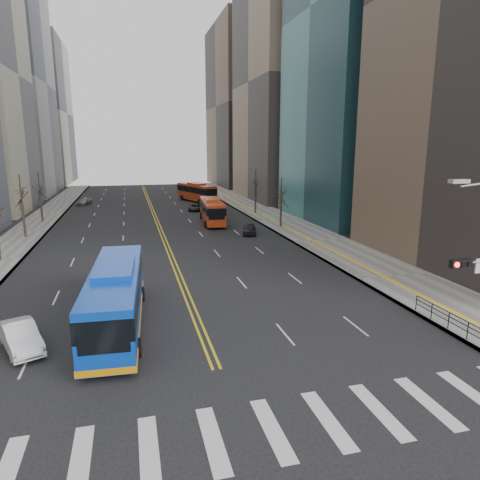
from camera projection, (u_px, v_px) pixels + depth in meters
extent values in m
plane|color=black|center=(243.00, 434.00, 16.41)|extent=(220.00, 220.00, 0.00)
cube|color=slate|center=(279.00, 220.00, 63.22)|extent=(7.00, 130.00, 0.15)
cube|color=slate|center=(29.00, 231.00, 54.85)|extent=(5.00, 130.00, 0.15)
cube|color=silver|center=(6.00, 475.00, 14.37)|extent=(0.70, 4.00, 0.01)
cube|color=silver|center=(80.00, 462.00, 14.96)|extent=(0.70, 4.00, 0.01)
cube|color=silver|center=(149.00, 450.00, 15.54)|extent=(0.70, 4.00, 0.01)
cube|color=silver|center=(213.00, 439.00, 16.12)|extent=(0.70, 4.00, 0.01)
cube|color=silver|center=(272.00, 429.00, 16.70)|extent=(0.70, 4.00, 0.01)
cube|color=silver|center=(328.00, 420.00, 17.28)|extent=(0.70, 4.00, 0.01)
cube|color=silver|center=(379.00, 411.00, 17.86)|extent=(0.70, 4.00, 0.01)
cube|color=silver|center=(428.00, 402.00, 18.44)|extent=(0.70, 4.00, 0.01)
cube|color=silver|center=(473.00, 394.00, 19.02)|extent=(0.70, 4.00, 0.01)
cube|color=gold|center=(153.00, 215.00, 68.33)|extent=(0.15, 100.00, 0.01)
cube|color=gold|center=(156.00, 215.00, 68.42)|extent=(0.15, 100.00, 0.01)
cube|color=#357477|center=(377.00, 12.00, 59.33)|extent=(20.00, 22.00, 58.00)
cube|color=gray|center=(296.00, 84.00, 85.89)|extent=(20.00, 26.00, 46.00)
cube|color=#A89F87|center=(34.00, 113.00, 123.06)|extent=(18.00, 30.00, 40.00)
cube|color=brown|center=(248.00, 107.00, 116.32)|extent=(18.00, 30.00, 42.00)
cube|color=black|center=(461.00, 263.00, 19.82)|extent=(1.10, 0.28, 0.38)
cylinder|color=#FF190C|center=(457.00, 265.00, 19.58)|extent=(0.24, 0.08, 0.24)
cylinder|color=black|center=(463.00, 264.00, 19.66)|extent=(0.24, 0.08, 0.24)
cylinder|color=black|center=(470.00, 264.00, 19.75)|extent=(0.24, 0.08, 0.24)
cube|color=#999993|center=(459.00, 181.00, 18.85)|extent=(0.90, 0.35, 0.18)
cube|color=black|center=(449.00, 313.00, 25.35)|extent=(0.04, 6.00, 0.04)
cylinder|color=black|center=(468.00, 331.00, 24.04)|extent=(0.06, 0.06, 1.00)
cylinder|color=black|center=(449.00, 320.00, 25.46)|extent=(0.06, 0.06, 1.00)
cylinder|color=black|center=(432.00, 311.00, 26.87)|extent=(0.06, 0.06, 1.00)
cylinder|color=black|center=(416.00, 303.00, 28.29)|extent=(0.06, 0.06, 1.00)
cylinder|color=#2C221B|center=(24.00, 222.00, 50.78)|extent=(0.28, 0.28, 4.00)
cylinder|color=#2C221B|center=(42.00, 209.00, 61.20)|extent=(0.28, 0.28, 3.80)
cylinder|color=#2C221B|center=(281.00, 214.00, 57.76)|extent=(0.28, 0.28, 3.50)
cylinder|color=#2C221B|center=(255.00, 202.00, 69.07)|extent=(0.28, 0.28, 3.75)
cube|color=#0C3FBB|center=(116.00, 296.00, 25.86)|extent=(3.52, 13.37, 3.18)
cube|color=black|center=(115.00, 287.00, 25.73)|extent=(3.58, 13.39, 1.13)
cube|color=#0C3FBB|center=(114.00, 269.00, 25.49)|extent=(2.47, 4.75, 0.40)
cube|color=orange|center=(117.00, 317.00, 26.16)|extent=(3.58, 13.39, 0.35)
cylinder|color=black|center=(83.00, 352.00, 21.85)|extent=(0.36, 1.02, 1.00)
cylinder|color=black|center=(138.00, 347.00, 22.38)|extent=(0.36, 1.02, 1.00)
cylinder|color=black|center=(102.00, 296.00, 29.96)|extent=(0.36, 1.02, 1.00)
cylinder|color=black|center=(142.00, 294.00, 30.48)|extent=(0.36, 1.02, 1.00)
cube|color=#C03A14|center=(212.00, 211.00, 60.85)|extent=(3.36, 11.23, 2.87)
cube|color=black|center=(212.00, 207.00, 60.73)|extent=(3.42, 11.25, 1.03)
cube|color=#C03A14|center=(212.00, 200.00, 60.52)|extent=(2.30, 4.02, 0.40)
cylinder|color=black|center=(206.00, 224.00, 57.51)|extent=(0.38, 1.02, 1.00)
cylinder|color=black|center=(224.00, 223.00, 57.94)|extent=(0.38, 1.02, 1.00)
cylinder|color=black|center=(201.00, 216.00, 64.31)|extent=(0.38, 1.02, 1.00)
cylinder|color=black|center=(218.00, 215.00, 64.75)|extent=(0.38, 1.02, 1.00)
cube|color=#C03A14|center=(196.00, 192.00, 84.05)|extent=(6.30, 11.76, 3.01)
cube|color=black|center=(196.00, 189.00, 83.93)|extent=(6.36, 11.80, 1.07)
cube|color=#C03A14|center=(196.00, 184.00, 83.71)|extent=(3.32, 4.51, 0.40)
cylinder|color=black|center=(200.00, 201.00, 80.64)|extent=(0.61, 1.04, 1.00)
cylinder|color=black|center=(212.00, 201.00, 82.07)|extent=(0.61, 1.04, 1.00)
cylinder|color=black|center=(182.00, 198.00, 86.62)|extent=(0.61, 1.04, 1.00)
cylinder|color=black|center=(194.00, 197.00, 88.05)|extent=(0.61, 1.04, 1.00)
imported|color=white|center=(20.00, 337.00, 23.10)|extent=(3.22, 4.74, 1.48)
imported|color=black|center=(249.00, 229.00, 53.26)|extent=(2.65, 4.20, 1.33)
imported|color=gray|center=(84.00, 202.00, 79.73)|extent=(2.91, 4.56, 1.23)
imported|color=black|center=(195.00, 207.00, 72.53)|extent=(3.06, 4.45, 1.13)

